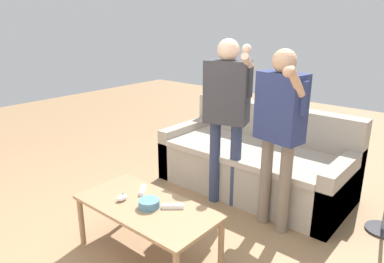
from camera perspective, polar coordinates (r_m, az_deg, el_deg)
name	(u,v)px	position (r m, az deg, el deg)	size (l,w,h in m)	color
couch	(256,162)	(3.86, 10.23, -4.82)	(1.94, 0.93, 0.86)	#9E9384
coffee_table	(147,211)	(2.72, -7.29, -12.57)	(1.10, 0.54, 0.44)	#997551
snack_bowl	(149,204)	(2.65, -6.90, -11.39)	(0.15, 0.15, 0.06)	teal
game_remote_nunchuk	(122,198)	(2.77, -11.15, -10.34)	(0.06, 0.09, 0.05)	white
player_right	(280,121)	(2.94, 13.85, 1.65)	(0.44, 0.41, 1.54)	#756656
player_center	(227,105)	(3.28, 5.57, 4.31)	(0.50, 0.32, 1.59)	#2D3856
game_remote_wand_near	(173,206)	(2.63, -3.08, -11.87)	(0.14, 0.13, 0.03)	white
game_remote_wand_far	(143,190)	(2.88, -7.93, -9.28)	(0.12, 0.14, 0.03)	white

